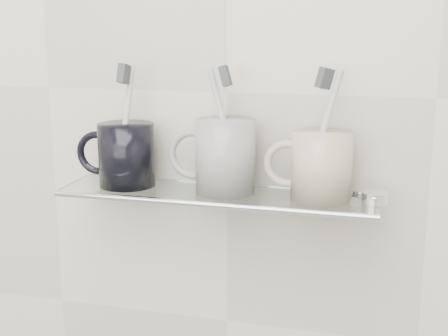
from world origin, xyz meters
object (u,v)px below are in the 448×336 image
(shelf_glass, at_px, (217,195))
(mug_left, at_px, (127,155))
(mug_right, at_px, (321,166))
(mug_center, at_px, (225,156))

(shelf_glass, distance_m, mug_left, 0.16)
(shelf_glass, bearing_deg, mug_right, 1.78)
(mug_left, distance_m, mug_right, 0.31)
(shelf_glass, bearing_deg, mug_center, 22.70)
(mug_left, bearing_deg, mug_center, -10.72)
(shelf_glass, xyz_separation_m, mug_left, (-0.15, 0.00, 0.05))
(mug_center, bearing_deg, shelf_glass, -152.94)
(shelf_glass, height_order, mug_center, mug_center)
(shelf_glass, distance_m, mug_right, 0.17)
(mug_left, xyz_separation_m, mug_center, (0.17, 0.00, 0.01))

